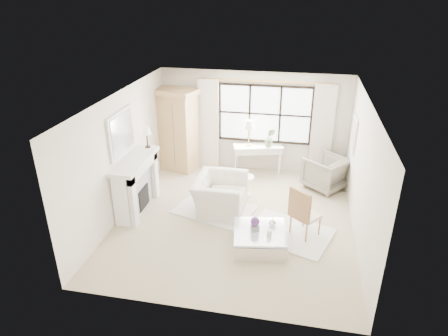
{
  "coord_description": "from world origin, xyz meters",
  "views": [
    {
      "loc": [
        1.22,
        -7.38,
        4.71
      ],
      "look_at": [
        -0.29,
        0.2,
        1.13
      ],
      "focal_mm": 32.0,
      "sensor_mm": 36.0,
      "label": 1
    }
  ],
  "objects": [
    {
      "name": "armoire",
      "position": [
        -2.01,
        2.36,
        1.14
      ],
      "size": [
        1.28,
        1.0,
        2.24
      ],
      "rotation": [
        0.0,
        0.0,
        -0.3
      ],
      "color": "tan",
      "rests_on": "floor"
    },
    {
      "name": "rug_left",
      "position": [
        -0.53,
        0.3,
        0.01
      ],
      "size": [
        1.96,
        1.62,
        0.03
      ],
      "primitive_type": "cube",
      "rotation": [
        0.0,
        0.0,
        -0.29
      ],
      "color": "white",
      "rests_on": "floor"
    },
    {
      "name": "art_canvas",
      "position": [
        2.45,
        1.7,
        1.55
      ],
      "size": [
        0.01,
        0.52,
        0.72
      ],
      "primitive_type": "cube",
      "color": "beige",
      "rests_on": "wall_right"
    },
    {
      "name": "wingback_chair",
      "position": [
        1.96,
        1.93,
        0.41
      ],
      "size": [
        1.27,
        1.26,
        0.83
      ],
      "primitive_type": "imported",
      "rotation": [
        0.0,
        0.0,
        -2.26
      ],
      "color": "gray",
      "rests_on": "floor"
    },
    {
      "name": "floor",
      "position": [
        0.0,
        0.0,
        0.0
      ],
      "size": [
        5.5,
        5.5,
        0.0
      ],
      "primitive_type": "plane",
      "color": "#C1B08F",
      "rests_on": "ground"
    },
    {
      "name": "window_frame",
      "position": [
        0.3,
        2.72,
        1.6
      ],
      "size": [
        2.5,
        0.04,
        1.5
      ],
      "primitive_type": null,
      "color": "black",
      "rests_on": "wall_back"
    },
    {
      "name": "rug_right",
      "position": [
        1.18,
        -0.32,
        0.02
      ],
      "size": [
        1.98,
        1.73,
        0.03
      ],
      "primitive_type": "cube",
      "rotation": [
        0.0,
        0.0,
        -0.34
      ],
      "color": "white",
      "rests_on": "floor"
    },
    {
      "name": "console_lamp",
      "position": [
        -0.07,
        2.45,
        1.36
      ],
      "size": [
        0.28,
        0.28,
        0.69
      ],
      "color": "#A8833A",
      "rests_on": "console_table"
    },
    {
      "name": "curtain_left",
      "position": [
        -1.2,
        2.65,
        1.24
      ],
      "size": [
        0.55,
        0.1,
        2.47
      ],
      "primitive_type": "cube",
      "color": "white",
      "rests_on": "ground"
    },
    {
      "name": "coffee_vase",
      "position": [
        0.85,
        -0.68,
        0.46
      ],
      "size": [
        0.18,
        0.18,
        0.16
      ],
      "primitive_type": "imported",
      "rotation": [
        0.0,
        0.0,
        0.26
      ],
      "color": "white",
      "rests_on": "coffee_table"
    },
    {
      "name": "fireplace",
      "position": [
        -2.27,
        0.0,
        0.65
      ],
      "size": [
        0.58,
        1.66,
        1.26
      ],
      "color": "white",
      "rests_on": "ground"
    },
    {
      "name": "window_pane",
      "position": [
        0.3,
        2.73,
        1.6
      ],
      "size": [
        2.4,
        0.02,
        1.5
      ],
      "primitive_type": "cube",
      "color": "silver",
      "rests_on": "wall_back"
    },
    {
      "name": "pillar_candle",
      "position": [
        0.83,
        -1.03,
        0.44
      ],
      "size": [
        0.1,
        0.1,
        0.12
      ],
      "primitive_type": "cylinder",
      "color": "white",
      "rests_on": "coffee_table"
    },
    {
      "name": "planter_box",
      "position": [
        0.54,
        -0.9,
        0.43
      ],
      "size": [
        0.19,
        0.19,
        0.11
      ],
      "primitive_type": "cube",
      "rotation": [
        0.0,
        0.0,
        0.38
      ],
      "color": "slate",
      "rests_on": "coffee_table"
    },
    {
      "name": "club_armchair",
      "position": [
        -0.4,
        0.32,
        0.4
      ],
      "size": [
        1.1,
        1.25,
        0.81
      ],
      "primitive_type": "imported",
      "rotation": [
        0.0,
        0.0,
        1.56
      ],
      "color": "silver",
      "rests_on": "floor"
    },
    {
      "name": "coffee_table",
      "position": [
        0.64,
        -0.9,
        0.18
      ],
      "size": [
        1.14,
        1.14,
        0.38
      ],
      "rotation": [
        0.0,
        0.0,
        0.16
      ],
      "color": "silver",
      "rests_on": "floor"
    },
    {
      "name": "side_table",
      "position": [
        0.06,
        1.15,
        0.33
      ],
      "size": [
        0.4,
        0.4,
        0.51
      ],
      "color": "silver",
      "rests_on": "floor"
    },
    {
      "name": "wall_front",
      "position": [
        0.0,
        -2.75,
        1.35
      ],
      "size": [
        5.0,
        0.0,
        5.0
      ],
      "primitive_type": "plane",
      "rotation": [
        -1.57,
        0.0,
        0.0
      ],
      "color": "beige",
      "rests_on": "ground"
    },
    {
      "name": "art_frame",
      "position": [
        2.47,
        1.7,
        1.55
      ],
      "size": [
        0.04,
        0.62,
        0.82
      ],
      "primitive_type": "cube",
      "color": "white",
      "rests_on": "wall_right"
    },
    {
      "name": "mantel_lamp",
      "position": [
        -2.19,
        0.7,
        1.65
      ],
      "size": [
        0.22,
        0.22,
        0.51
      ],
      "color": "black",
      "rests_on": "fireplace"
    },
    {
      "name": "curtain_rod",
      "position": [
        0.3,
        2.67,
        2.47
      ],
      "size": [
        3.3,
        0.04,
        0.04
      ],
      "primitive_type": "cylinder",
      "rotation": [
        0.0,
        1.57,
        0.0
      ],
      "color": "#BE9342",
      "rests_on": "wall_back"
    },
    {
      "name": "wall_back",
      "position": [
        0.0,
        2.75,
        1.35
      ],
      "size": [
        5.0,
        0.0,
        5.0
      ],
      "primitive_type": "plane",
      "rotation": [
        1.57,
        0.0,
        0.0
      ],
      "color": "beige",
      "rests_on": "ground"
    },
    {
      "name": "ceiling",
      "position": [
        0.0,
        0.0,
        2.7
      ],
      "size": [
        5.5,
        5.5,
        0.0
      ],
      "primitive_type": "plane",
      "rotation": [
        3.14,
        0.0,
        0.0
      ],
      "color": "white",
      "rests_on": "ground"
    },
    {
      "name": "planter_flowers",
      "position": [
        0.54,
        -0.9,
        0.57
      ],
      "size": [
        0.17,
        0.17,
        0.17
      ],
      "primitive_type": "sphere",
      "color": "#502967",
      "rests_on": "planter_box"
    },
    {
      "name": "wall_right",
      "position": [
        2.5,
        0.0,
        1.35
      ],
      "size": [
        0.0,
        5.5,
        5.5
      ],
      "primitive_type": "plane",
      "rotation": [
        1.57,
        0.0,
        -1.57
      ],
      "color": "beige",
      "rests_on": "ground"
    },
    {
      "name": "curtain_right",
      "position": [
        1.8,
        2.65,
        1.24
      ],
      "size": [
        0.55,
        0.1,
        2.47
      ],
      "primitive_type": "cube",
      "color": "beige",
      "rests_on": "ground"
    },
    {
      "name": "console_table",
      "position": [
        0.19,
        2.46,
        0.4
      ],
      "size": [
        1.37,
        0.78,
        0.8
      ],
      "rotation": [
        0.0,
        0.0,
        0.27
      ],
      "color": "white",
      "rests_on": "floor"
    },
    {
      "name": "french_chair",
      "position": [
        1.48,
        -0.32,
        0.31
      ],
      "size": [
        0.68,
        0.68,
        1.08
      ],
      "rotation": [
        0.0,
        0.0,
        2.44
      ],
      "color": "#AC7848",
      "rests_on": "floor"
    },
    {
      "name": "wall_left",
      "position": [
        -2.5,
        0.0,
        1.35
      ],
      "size": [
        0.0,
        5.5,
        5.5
      ],
      "primitive_type": "plane",
      "rotation": [
        1.57,
        0.0,
        1.57
      ],
      "color": "white",
      "rests_on": "ground"
    },
    {
      "name": "mirror_glass",
      "position": [
        -2.44,
        0.0,
        1.84
      ],
      "size": [
        0.02,
        1.0,
        0.8
      ],
      "primitive_type": "cube",
      "color": "silver",
      "rests_on": "wall_left"
    },
    {
      "name": "orchid_plant",
      "position": [
        0.49,
        2.45,
        1.06
      ],
      "size": [
        0.29,
        0.23,
        0.52
      ],
      "primitive_type": "imported",
      "rotation": [
        0.0,
        0.0,
        -0.01
      ],
      "color": "#627B52",
      "rests_on": "console_table"
    },
    {
      "name": "mirror_frame",
      "position": [
        -2.47,
        0.0,
        1.84
      ],
      "size": [
        0.05,
        1.15,
        0.95
      ],
      "primitive_type": "cube",
      "color": "silver",
      "rests_on": "wall_left"
    }
  ]
}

